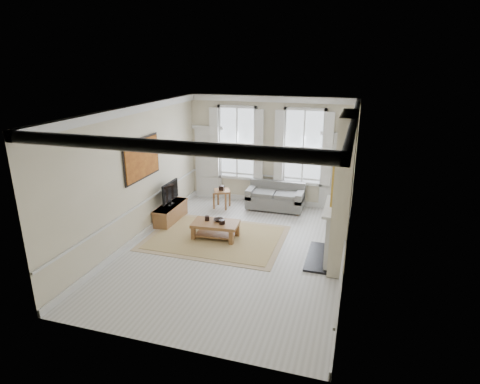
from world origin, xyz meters
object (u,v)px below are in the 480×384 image
(sofa, at_px, (276,198))
(side_table, at_px, (222,194))
(coffee_table, at_px, (216,225))
(tv_stand, at_px, (171,213))

(sofa, xyz_separation_m, side_table, (-1.62, -0.40, 0.11))
(sofa, xyz_separation_m, coffee_table, (-1.03, -2.59, 0.01))
(coffee_table, bearing_deg, tv_stand, 151.15)
(sofa, relative_size, tv_stand, 1.26)
(coffee_table, height_order, tv_stand, tv_stand)
(coffee_table, xyz_separation_m, tv_stand, (-1.64, 0.73, -0.12))
(coffee_table, bearing_deg, sofa, 63.57)
(side_table, distance_m, tv_stand, 1.80)
(side_table, height_order, tv_stand, side_table)
(side_table, relative_size, coffee_table, 0.49)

